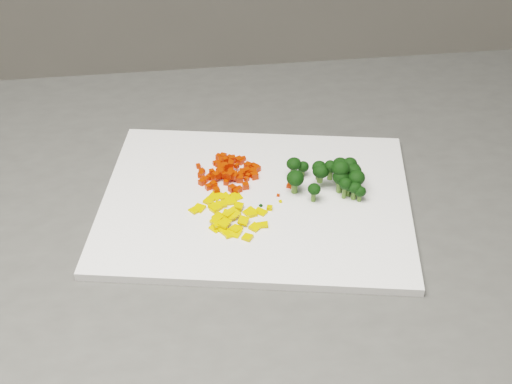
{
  "coord_description": "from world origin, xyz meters",
  "views": [
    {
      "loc": [
        0.07,
        -0.6,
        1.48
      ],
      "look_at": [
        0.14,
        0.13,
        0.92
      ],
      "focal_mm": 50.0,
      "sensor_mm": 36.0,
      "label": 1
    }
  ],
  "objects": [
    {
      "name": "pepper_chunk_24",
      "position": [
        0.1,
        0.09,
        0.92
      ],
      "size": [
        0.02,
        0.02,
        0.01
      ],
      "primitive_type": "cube",
      "rotation": [
        0.14,
        -0.13,
        0.57
      ],
      "color": "#F2AE0C",
      "rests_on": "pepper_pile"
    },
    {
      "name": "carrot_cube_34",
      "position": [
        0.14,
        0.19,
        0.91
      ],
      "size": [
        0.01,
        0.01,
        0.01
      ],
      "primitive_type": "cube",
      "rotation": [
        0.0,
        0.0,
        0.82
      ],
      "color": "red",
      "rests_on": "carrot_pile"
    },
    {
      "name": "carrot_cube_24",
      "position": [
        0.12,
        0.17,
        0.92
      ],
      "size": [
        0.01,
        0.01,
        0.01
      ],
      "primitive_type": "cube",
      "rotation": [
        0.0,
        0.0,
        3.03
      ],
      "color": "red",
      "rests_on": "carrot_pile"
    },
    {
      "name": "pepper_chunk_11",
      "position": [
        0.08,
        0.12,
        0.91
      ],
      "size": [
        0.02,
        0.02,
        0.0
      ],
      "primitive_type": "cube",
      "rotation": [
        0.04,
        -0.05,
        2.52
      ],
      "color": "#F2AE0C",
      "rests_on": "pepper_pile"
    },
    {
      "name": "carrot_pile",
      "position": [
        0.1,
        0.18,
        0.92
      ],
      "size": [
        0.09,
        0.09,
        0.02
      ],
      "primitive_type": null,
      "color": "red",
      "rests_on": "cutting_board"
    },
    {
      "name": "broccoli_floret_1",
      "position": [
        0.25,
        0.14,
        0.92
      ],
      "size": [
        0.02,
        0.02,
        0.02
      ],
      "primitive_type": null,
      "color": "black",
      "rests_on": "broccoli_pile"
    },
    {
      "name": "pepper_chunk_32",
      "position": [
        0.09,
        0.07,
        0.92
      ],
      "size": [
        0.01,
        0.01,
        0.0
      ],
      "primitive_type": "cube",
      "rotation": [
        0.08,
        -0.02,
        1.74
      ],
      "color": "#F2AE0C",
      "rests_on": "pepper_pile"
    },
    {
      "name": "carrot_cube_75",
      "position": [
        0.1,
        0.19,
        0.91
      ],
      "size": [
        0.01,
        0.01,
        0.01
      ],
      "primitive_type": "cube",
      "rotation": [
        0.0,
        0.0,
        2.66
      ],
      "color": "red",
      "rests_on": "carrot_pile"
    },
    {
      "name": "carrot_cube_18",
      "position": [
        0.08,
        0.15,
        0.91
      ],
      "size": [
        0.01,
        0.01,
        0.01
      ],
      "primitive_type": "cube",
      "rotation": [
        0.0,
        0.0,
        0.41
      ],
      "color": "red",
      "rests_on": "carrot_pile"
    },
    {
      "name": "carrot_cube_30",
      "position": [
        0.07,
        0.18,
        0.91
      ],
      "size": [
        0.01,
        0.01,
        0.01
      ],
      "primitive_type": "cube",
      "rotation": [
        0.0,
        0.0,
        1.51
      ],
      "color": "red",
      "rests_on": "carrot_pile"
    },
    {
      "name": "carrot_cube_72",
      "position": [
        0.12,
        0.18,
        0.91
      ],
      "size": [
        0.01,
        0.01,
        0.01
      ],
      "primitive_type": "cube",
      "rotation": [
        0.0,
        0.0,
        0.43
      ],
      "color": "red",
      "rests_on": "carrot_pile"
    },
    {
      "name": "stray_bit_2",
      "position": [
        0.13,
        0.18,
        0.91
      ],
      "size": [
        0.0,
        0.0,
        0.0
      ],
      "primitive_type": "cube",
      "rotation": [
        0.0,
        0.0,
        1.23
      ],
      "color": "black",
      "rests_on": "cutting_board"
    },
    {
      "name": "pepper_chunk_20",
      "position": [
        0.14,
        0.1,
        0.91
      ],
      "size": [
        0.02,
        0.02,
        0.0
      ],
      "primitive_type": "cube",
      "rotation": [
        -0.06,
        -0.02,
        2.45
      ],
      "color": "#F2AE0C",
      "rests_on": "pepper_pile"
    },
    {
      "name": "carrot_cube_70",
      "position": [
        0.11,
        0.17,
        0.92
      ],
      "size": [
        0.01,
        0.01,
        0.01
      ],
      "primitive_type": "cube",
      "rotation": [
        0.0,
        0.0,
        0.98
      ],
      "color": "red",
      "rests_on": "carrot_pile"
    },
    {
      "name": "carrot_cube_29",
      "position": [
        0.09,
        0.2,
        0.91
      ],
      "size": [
        0.01,
        0.01,
        0.01
      ],
      "primitive_type": "cube",
      "rotation": [
        0.0,
        0.0,
        3.04
      ],
      "color": "red",
      "rests_on": "carrot_pile"
    },
    {
      "name": "pepper_chunk_21",
      "position": [
        0.09,
        0.07,
        0.92
      ],
      "size": [
        0.02,
        0.02,
        0.01
      ],
      "primitive_type": "cube",
      "rotation": [
        0.02,
        -0.09,
        2.57
      ],
      "color": "#F2AE0C",
      "rests_on": "pepper_pile"
    },
    {
      "name": "broccoli_floret_12",
      "position": [
        0.19,
        0.14,
        0.93
      ],
      "size": [
        0.03,
        0.03,
        0.03
      ],
      "primitive_type": null,
      "color": "black",
      "rests_on": "broccoli_pile"
    },
    {
      "name": "carrot_cube_68",
      "position": [
        0.13,
        0.18,
        0.91
      ],
      "size": [
        0.01,
        0.01,
        0.01
      ],
      "primitive_type": "cube",
      "rotation": [
        0.0,
        0.0,
        1.95
      ],
      "color": "red",
      "rests_on": "carrot_pile"
    },
    {
      "name": "carrot_cube_54",
      "position": [
        0.11,
        0.2,
        0.91
      ],
      "size": [
        0.01,
        0.01,
        0.01
      ],
      "primitive_type": "cube",
      "rotation": [
        0.0,
        0.0,
        0.83
      ],
      "color": "red",
      "rests_on": "carrot_pile"
    },
    {
      "name": "carrot_cube_15",
      "position": [
        0.07,
        0.16,
        0.91
      ],
      "size": [
        0.01,
        0.01,
        0.01
      ],
      "primitive_type": "cube",
      "rotation": [
        0.0,
        0.0,
        3.14
      ],
      "color": "red",
      "rests_on": "carrot_pile"
    },
    {
      "name": "broccoli_floret_10",
      "position": [
        0.27,
        0.13,
        0.93
      ],
      "size": [
        0.03,
        0.03,
        0.03
      ],
      "primitive_type": null,
      "color": "black",
      "rests_on": "broccoli_pile"
    },
    {
      "name": "pepper_chunk_27",
      "position": [
        0.1,
        0.13,
        0.91
      ],
      "size": [
        0.02,
        0.02,
        0.0
      ],
      "primitive_type": "cube",
      "rotation": [
        -0.02,
        -0.05,
        0.45
      ],
      "color": "#F2AE0C",
      "rests_on": "pepper_pile"
    },
    {
      "name": "carrot_cube_65",
      "position": [
        0.1,
        0.21,
        0.91
      ],
      "size": [
        0.01,
        0.01,
        0.01
      ],
      "primitive_type": "cube",
      "rotation": [
        0.0,
        0.0,
        2.59
      ],
      "color": "red",
      "rests_on": "carrot_pile"
    },
    {
      "name": "broccoli_floret_2",
      "position": [
        0.19,
        0.17,
        0.93
      ],
      "size": [
        0.03,
        0.03,
        0.03
      ],
      "primitive_type": null,
      "color": "black",
      "rests_on": "broccoli_pile"
    },
    {
      "name": "carrot_cube_42",
      "position": [
        0.08,
        0.17,
        0.91
      ],
      "size": [
        0.01,
        0.01,
        0.01
      ],
      "primitive_type": "cube",
      "rotation": [
        0.0,
        0.0,
        1.5
      ],
      "color": "red",
      "rests_on": "carrot_pile"
    },
    {
      "name": "pepper_chunk_26",
      "position": [
        0.09,
        0.14,
        0.91
      ],
      "size": [
        0.02,
        0.02,
        0.01
      ],
      "primitive_type": "cube",
      "rotation": [
        0.15,
        0.05,
        1.04
      ],
      "color": "#F2AE0C",
      "rests_on": "pepper_pile"
    },
    {
      "name": "carrot_cube_17",
      "position": [
        0.11,
        0.17,
        0.92
      ],
      "size": [
        0.01,
        0.01,
        0.01
      ],
      "primitive_type": "cube",
      "rotation": [
        0.0,
        0.0,
        0.04
      ],
      "color": "red",
      "rests_on": "carrot_pile"
    },
    {
      "name": "carrot_cube_37",
      "position": [
        0.08,
        0.16,
        0.91
      ],
      "size": [
        0.01,
        0.01,
        0.01
      ],
      "primitive_type": "cube",
      "rotation": [
        0.0,
        0.0,
        0.49
      ],
      "color": "red",
      "rests_on": "carrot_pile"
    },
    {
      "name": "carrot_cube_12",
      "position": [
        0.1,
        0.17,
        0.91
      ],
      "size": [
        0.01,
        0.01,
        0.01
      ],
      "primitive_type": "cube",
      "rotation": [
        0.0,
        0.0,
        1.51
      ],
      "color": "red",
      "rests_on": "carrot_pile"
    },
    {
      "name": "pepper_chunk_8",
      "position": [
        0.1,
        0.09,
        0.91
      ],
      "size": [
        0.01,
        0.02,
        0.0
      ],
      "primitive_type": "cube",
      "rotation": [
        0.09,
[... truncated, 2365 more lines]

